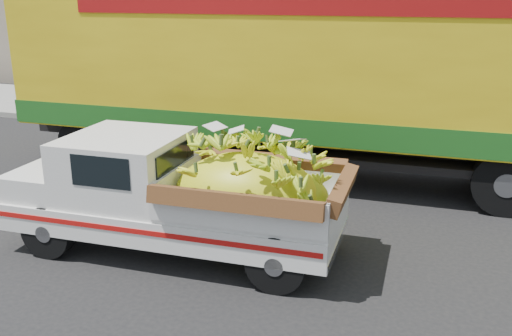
% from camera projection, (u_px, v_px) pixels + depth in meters
% --- Properties ---
extents(ground, '(100.00, 100.00, 0.00)m').
position_uv_depth(ground, '(265.00, 256.00, 8.02)').
color(ground, black).
rests_on(ground, ground).
extents(curb, '(60.00, 0.25, 0.15)m').
position_uv_depth(curb, '(349.00, 144.00, 13.51)').
color(curb, gray).
rests_on(curb, ground).
extents(sidewalk, '(60.00, 4.00, 0.14)m').
position_uv_depth(sidewalk, '(364.00, 125.00, 15.40)').
color(sidewalk, gray).
rests_on(sidewalk, ground).
extents(building_left, '(18.00, 6.00, 5.00)m').
position_uv_depth(building_left, '(191.00, 18.00, 22.56)').
color(building_left, gray).
rests_on(building_left, ground).
extents(pickup_truck, '(4.75, 1.93, 1.64)m').
position_uv_depth(pickup_truck, '(198.00, 195.00, 7.85)').
color(pickup_truck, black).
rests_on(pickup_truck, ground).
extents(semi_trailer, '(12.03, 2.90, 3.80)m').
position_uv_depth(semi_trailer, '(314.00, 70.00, 10.80)').
color(semi_trailer, black).
rests_on(semi_trailer, ground).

